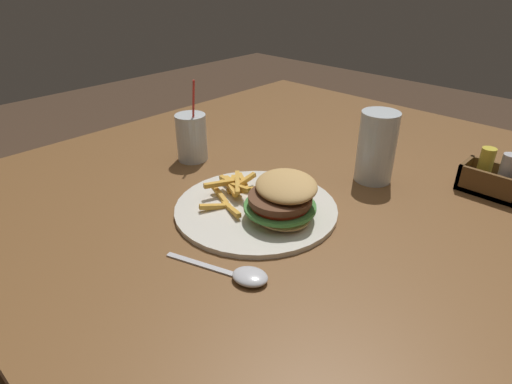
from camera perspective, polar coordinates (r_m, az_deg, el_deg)
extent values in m
cube|color=brown|center=(0.93, 10.14, -0.63)|extent=(1.38, 1.31, 0.03)
cylinder|color=brown|center=(1.85, 3.52, 1.83)|extent=(0.08, 0.08, 0.74)
cylinder|color=silver|center=(0.83, 0.00, -2.18)|extent=(0.32, 0.32, 0.01)
ellipsoid|color=tan|center=(0.79, 3.09, -2.78)|extent=(0.15, 0.13, 0.02)
cylinder|color=#428438|center=(0.78, 3.11, -1.90)|extent=(0.16, 0.16, 0.01)
cylinder|color=red|center=(0.78, 3.13, -1.42)|extent=(0.13, 0.13, 0.01)
cylinder|color=brown|center=(0.78, 3.15, -0.78)|extent=(0.14, 0.14, 0.01)
ellipsoid|color=tan|center=(0.77, 4.12, 0.82)|extent=(0.15, 0.13, 0.04)
cube|color=gold|center=(0.82, -5.46, -1.95)|extent=(0.04, 0.06, 0.02)
cube|color=gold|center=(0.84, 0.43, -1.04)|extent=(0.05, 0.07, 0.03)
cube|color=gold|center=(0.86, -2.49, 1.27)|extent=(0.06, 0.06, 0.02)
cube|color=gold|center=(0.89, -3.39, 1.08)|extent=(0.08, 0.03, 0.01)
cube|color=gold|center=(0.86, -4.85, -0.34)|extent=(0.06, 0.02, 0.03)
cube|color=gold|center=(0.88, -2.88, 0.63)|extent=(0.08, 0.03, 0.03)
cube|color=gold|center=(0.91, -1.74, 1.44)|extent=(0.06, 0.04, 0.01)
cube|color=gold|center=(0.86, -3.40, 0.66)|extent=(0.06, 0.03, 0.02)
cube|color=gold|center=(0.92, -3.60, 1.61)|extent=(0.07, 0.05, 0.03)
cube|color=gold|center=(0.86, -2.84, 0.80)|extent=(0.09, 0.02, 0.02)
cube|color=gold|center=(0.92, -3.12, 1.61)|extent=(0.05, 0.05, 0.02)
cube|color=gold|center=(0.86, -4.64, 1.14)|extent=(0.04, 0.07, 0.01)
cube|color=gold|center=(0.89, -1.94, 1.23)|extent=(0.02, 0.07, 0.03)
cube|color=gold|center=(0.81, -3.35, -2.29)|extent=(0.07, 0.03, 0.02)
cube|color=gold|center=(0.87, -0.43, 0.35)|extent=(0.08, 0.04, 0.03)
cylinder|color=silver|center=(0.96, 15.78, 5.79)|extent=(0.08, 0.08, 0.16)
cylinder|color=gold|center=(0.96, 15.65, 4.87)|extent=(0.07, 0.07, 0.12)
cylinder|color=silver|center=(1.04, -8.58, 7.20)|extent=(0.07, 0.07, 0.11)
cylinder|color=#EFA819|center=(1.05, -8.52, 6.42)|extent=(0.06, 0.06, 0.08)
cylinder|color=red|center=(1.01, -8.37, 9.07)|extent=(0.01, 0.02, 0.20)
ellipsoid|color=silver|center=(0.66, -0.80, -11.21)|extent=(0.07, 0.06, 0.02)
cube|color=silver|center=(0.70, -7.31, -9.57)|extent=(0.13, 0.05, 0.00)
cube|color=brown|center=(1.02, 28.62, 0.21)|extent=(0.12, 0.07, 0.01)
cube|color=brown|center=(1.03, 26.00, 2.38)|extent=(0.01, 0.07, 0.06)
cube|color=brown|center=(0.99, 28.37, 0.75)|extent=(0.12, 0.01, 0.06)
cube|color=brown|center=(1.04, 29.44, 1.94)|extent=(0.12, 0.01, 0.06)
cylinder|color=gold|center=(1.01, 28.20, 3.00)|extent=(0.03, 0.03, 0.08)
cylinder|color=#B2B2B7|center=(1.00, 30.35, 2.15)|extent=(0.03, 0.03, 0.08)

